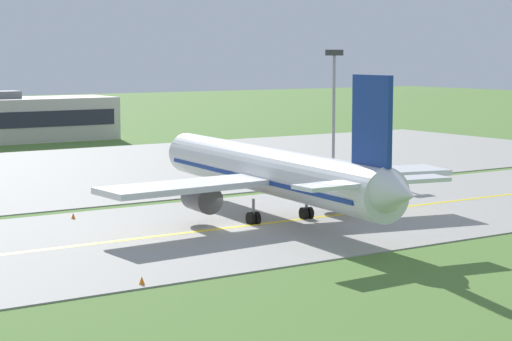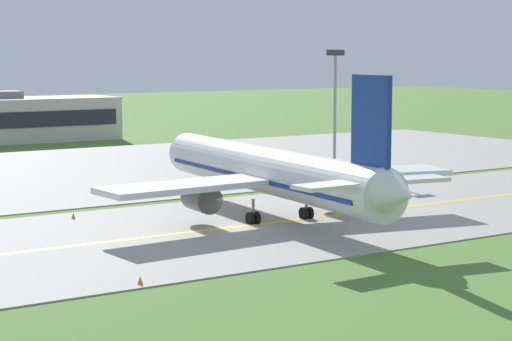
# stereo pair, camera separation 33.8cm
# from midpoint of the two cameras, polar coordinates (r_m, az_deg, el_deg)

# --- Properties ---
(ground_plane) EXTENTS (500.00, 500.00, 0.00)m
(ground_plane) POSITION_cam_midpoint_polar(r_m,az_deg,el_deg) (77.14, -1.37, -3.51)
(ground_plane) COLOR #517A33
(taxiway_strip) EXTENTS (240.00, 28.00, 0.10)m
(taxiway_strip) POSITION_cam_midpoint_polar(r_m,az_deg,el_deg) (77.14, -1.37, -3.48)
(taxiway_strip) COLOR #9E9B93
(taxiway_strip) RESTS_ON ground
(apron_pad) EXTENTS (140.00, 52.00, 0.10)m
(apron_pad) POSITION_cam_midpoint_polar(r_m,az_deg,el_deg) (118.40, -8.07, 0.15)
(apron_pad) COLOR #9E9B93
(apron_pad) RESTS_ON ground
(taxiway_centreline) EXTENTS (220.00, 0.60, 0.01)m
(taxiway_centreline) POSITION_cam_midpoint_polar(r_m,az_deg,el_deg) (77.13, -1.37, -3.44)
(taxiway_centreline) COLOR yellow
(taxiway_centreline) RESTS_ON taxiway_strip
(airplane_lead) EXTENTS (32.41, 39.66, 12.70)m
(airplane_lead) POSITION_cam_midpoint_polar(r_m,az_deg,el_deg) (80.52, 0.83, -0.09)
(airplane_lead) COLOR white
(airplane_lead) RESTS_ON ground
(apron_light_mast) EXTENTS (2.40, 0.50, 14.70)m
(apron_light_mast) POSITION_cam_midpoint_polar(r_m,az_deg,el_deg) (115.09, 4.66, 4.63)
(apron_light_mast) COLOR gray
(apron_light_mast) RESTS_ON ground
(traffic_cone_near_edge) EXTENTS (0.44, 0.44, 0.60)m
(traffic_cone_near_edge) POSITION_cam_midpoint_polar(r_m,az_deg,el_deg) (82.48, -11.13, -2.74)
(traffic_cone_near_edge) COLOR orange
(traffic_cone_near_edge) RESTS_ON ground
(traffic_cone_mid_edge) EXTENTS (0.44, 0.44, 0.60)m
(traffic_cone_mid_edge) POSITION_cam_midpoint_polar(r_m,az_deg,el_deg) (58.62, -7.10, -6.67)
(traffic_cone_mid_edge) COLOR orange
(traffic_cone_mid_edge) RESTS_ON ground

